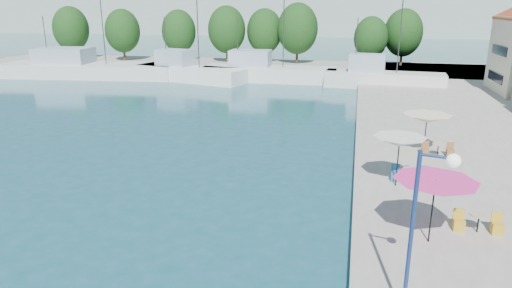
% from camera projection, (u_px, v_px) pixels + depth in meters
% --- Properties ---
extents(quay_far, '(90.00, 16.00, 0.60)m').
position_uv_depth(quay_far, '(263.00, 67.00, 67.85)').
color(quay_far, gray).
rests_on(quay_far, ground).
extents(hill_west, '(180.00, 40.00, 16.00)m').
position_uv_depth(hill_west, '(255.00, 9.00, 157.01)').
color(hill_west, '#96A498').
rests_on(hill_west, ground).
extents(hill_east, '(140.00, 40.00, 12.00)m').
position_uv_depth(hill_east, '(459.00, 14.00, 161.78)').
color(hill_east, '#96A498').
rests_on(hill_east, ground).
extents(trawler_01, '(23.43, 8.35, 10.20)m').
position_uv_depth(trawler_01, '(86.00, 69.00, 60.28)').
color(trawler_01, silver).
rests_on(trawler_01, ground).
extents(trawler_02, '(15.15, 7.86, 10.20)m').
position_uv_depth(trawler_02, '(187.00, 72.00, 57.37)').
color(trawler_02, white).
rests_on(trawler_02, ground).
extents(trawler_03, '(16.62, 4.64, 10.20)m').
position_uv_depth(trawler_03, '(266.00, 72.00, 57.12)').
color(trawler_03, silver).
rests_on(trawler_03, ground).
extents(trawler_04, '(13.56, 4.45, 10.20)m').
position_uv_depth(trawler_04, '(381.00, 78.00, 52.42)').
color(trawler_04, silver).
rests_on(trawler_04, ground).
extents(tree_01, '(5.71, 5.71, 8.45)m').
position_uv_depth(tree_01, '(71.00, 29.00, 74.39)').
color(tree_01, '#3F2B19').
rests_on(tree_01, quay_far).
extents(tree_02, '(5.44, 5.44, 8.05)m').
position_uv_depth(tree_02, '(123.00, 31.00, 72.24)').
color(tree_02, '#3F2B19').
rests_on(tree_02, quay_far).
extents(tree_03, '(5.37, 5.37, 7.95)m').
position_uv_depth(tree_03, '(179.00, 31.00, 72.34)').
color(tree_03, '#3F2B19').
rests_on(tree_03, quay_far).
extents(tree_04, '(5.77, 5.77, 8.55)m').
position_uv_depth(tree_04, '(227.00, 30.00, 70.39)').
color(tree_04, '#3F2B19').
rests_on(tree_04, quay_far).
extents(tree_05, '(5.50, 5.50, 8.14)m').
position_uv_depth(tree_05, '(265.00, 31.00, 70.71)').
color(tree_05, '#3F2B19').
rests_on(tree_05, quay_far).
extents(tree_06, '(6.06, 6.06, 8.98)m').
position_uv_depth(tree_06, '(298.00, 29.00, 68.27)').
color(tree_06, '#3F2B19').
rests_on(tree_06, quay_far).
extents(tree_07, '(4.80, 4.80, 7.11)m').
position_uv_depth(tree_07, '(371.00, 38.00, 65.08)').
color(tree_07, '#3F2B19').
rests_on(tree_07, quay_far).
extents(tree_08, '(5.51, 5.51, 8.16)m').
position_uv_depth(tree_08, '(403.00, 33.00, 66.31)').
color(tree_08, '#3F2B19').
rests_on(tree_08, quay_far).
extents(umbrella_pink, '(3.05, 3.05, 2.48)m').
position_uv_depth(umbrella_pink, '(435.00, 187.00, 16.55)').
color(umbrella_pink, black).
rests_on(umbrella_pink, quay_right).
extents(umbrella_white, '(2.55, 2.55, 2.51)m').
position_uv_depth(umbrella_white, '(400.00, 142.00, 21.91)').
color(umbrella_white, black).
rests_on(umbrella_white, quay_right).
extents(umbrella_cream, '(2.82, 2.82, 2.36)m').
position_uv_depth(umbrella_cream, '(427.00, 118.00, 27.03)').
color(umbrella_cream, black).
rests_on(umbrella_cream, quay_right).
extents(cafe_table_01, '(1.82, 0.70, 0.76)m').
position_uv_depth(cafe_table_01, '(478.00, 225.00, 17.84)').
color(cafe_table_01, black).
rests_on(cafe_table_01, quay_right).
extents(cafe_table_02, '(1.82, 0.70, 0.76)m').
position_uv_depth(cafe_table_02, '(410.00, 176.00, 22.94)').
color(cafe_table_02, black).
rests_on(cafe_table_02, quay_right).
extents(cafe_table_03, '(1.82, 0.70, 0.76)m').
position_uv_depth(cafe_table_03, '(438.00, 151.00, 26.86)').
color(cafe_table_03, black).
rests_on(cafe_table_03, quay_right).
extents(street_lamp, '(1.02, 0.44, 5.03)m').
position_uv_depth(street_lamp, '(427.00, 207.00, 11.90)').
color(street_lamp, navy).
rests_on(street_lamp, quay_right).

